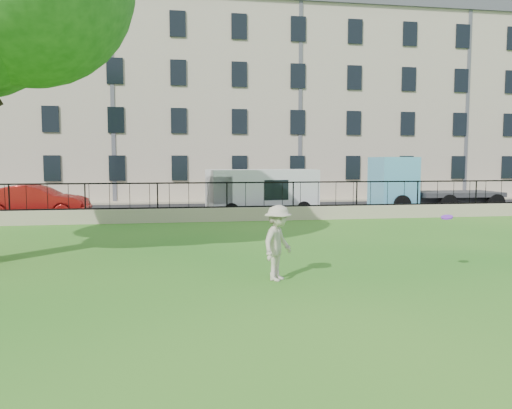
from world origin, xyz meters
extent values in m
plane|color=#1E6718|center=(0.00, 0.00, 0.00)|extent=(120.00, 120.00, 0.00)
cube|color=tan|center=(0.00, 12.00, 0.30)|extent=(50.00, 0.40, 0.60)
cube|color=black|center=(0.00, 12.00, 0.63)|extent=(50.00, 0.05, 0.06)
cube|color=black|center=(0.00, 12.00, 1.70)|extent=(50.00, 0.05, 0.06)
cube|color=black|center=(0.00, 16.70, 0.01)|extent=(60.00, 9.00, 0.01)
cube|color=tan|center=(0.00, 21.90, 0.06)|extent=(60.00, 1.40, 0.12)
cube|color=#AF9F8B|center=(0.00, 27.60, 6.50)|extent=(56.00, 10.00, 13.00)
cube|color=#4C4C54|center=(0.00, 27.60, 13.40)|extent=(56.40, 10.40, 0.80)
imported|color=#B8AC95|center=(-0.02, 0.89, 0.84)|extent=(1.16, 1.24, 1.68)
cylinder|color=purple|center=(4.00, 0.87, 1.34)|extent=(0.33, 0.34, 0.12)
imported|color=maroon|center=(-8.58, 14.40, 0.77)|extent=(4.78, 1.93, 1.55)
cube|color=silver|center=(2.00, 14.40, 1.11)|extent=(5.52, 2.70, 2.23)
cube|color=#59ADD0|center=(11.74, 15.40, 1.43)|extent=(6.84, 2.51, 2.86)
camera|label=1|loc=(-2.28, -9.82, 2.65)|focal=35.00mm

